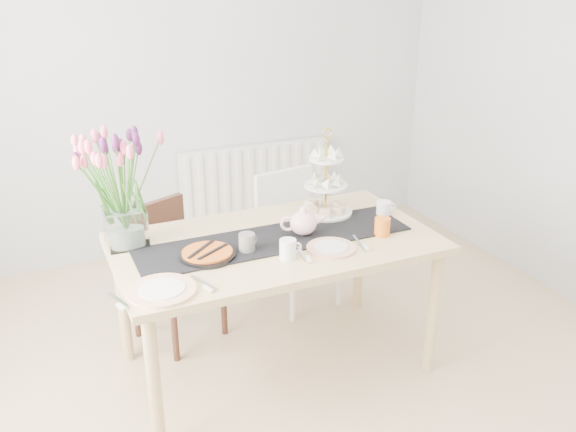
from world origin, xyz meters
name	(u,v)px	position (x,y,z in m)	size (l,w,h in m)	color
room_shell	(334,162)	(0.00, 0.00, 1.30)	(4.50, 4.50, 4.50)	tan
radiator	(255,183)	(0.50, 2.19, 0.45)	(1.20, 0.08, 0.60)	white
dining_table	(275,253)	(-0.04, 0.52, 0.67)	(1.60, 0.90, 0.75)	tan
chair_brown	(169,261)	(-0.47, 1.08, 0.46)	(0.52, 0.52, 0.80)	#341A12
chair_white	(293,228)	(0.36, 1.17, 0.49)	(0.48, 0.48, 0.84)	white
table_runner	(275,239)	(-0.04, 0.52, 0.75)	(1.40, 0.35, 0.01)	black
tulip_vase	(119,171)	(-0.73, 0.76, 1.13)	(0.69, 0.69, 0.60)	silver
cake_stand	(326,193)	(0.35, 0.72, 0.88)	(0.30, 0.30, 0.44)	gold
teapot	(303,223)	(0.11, 0.51, 0.82)	(0.22, 0.18, 0.15)	white
cream_jug	(384,208)	(0.64, 0.57, 0.79)	(0.08, 0.08, 0.08)	white
tart_tin	(207,254)	(-0.41, 0.46, 0.77)	(0.27, 0.27, 0.03)	black
mug_grey	(247,243)	(-0.22, 0.44, 0.80)	(0.08, 0.08, 0.09)	slate
mug_white	(288,249)	(-0.07, 0.30, 0.80)	(0.08, 0.08, 0.10)	white
mug_orange	(382,227)	(0.48, 0.35, 0.80)	(0.08, 0.08, 0.09)	orange
plate_left	(162,290)	(-0.68, 0.22, 0.76)	(0.29, 0.29, 0.02)	white
plate_right	(331,248)	(0.17, 0.30, 0.76)	(0.24, 0.24, 0.01)	white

